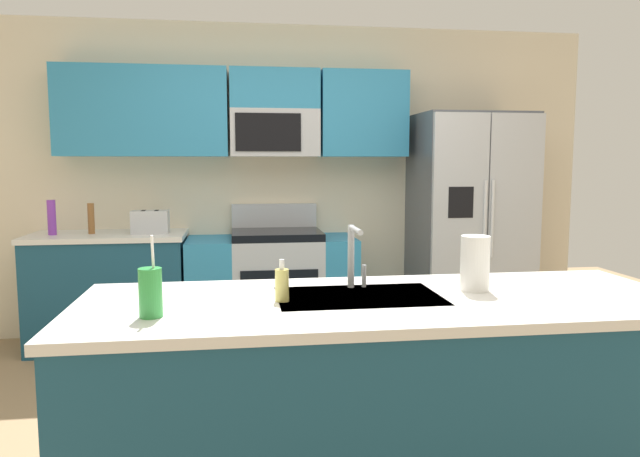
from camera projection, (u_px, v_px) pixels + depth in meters
name	position (u px, v px, depth m)	size (l,w,h in m)	color
ground_plane	(328.00, 437.00, 3.13)	(9.00, 9.00, 0.00)	#997A56
kitchen_wall_unit	(274.00, 160.00, 4.99)	(5.20, 0.43, 2.60)	beige
back_counter	(110.00, 290.00, 4.64)	(1.19, 0.63, 0.90)	navy
range_oven	(272.00, 286.00, 4.83)	(1.36, 0.61, 1.10)	#B7BABF
refrigerator	(469.00, 225.00, 4.93)	(0.90, 0.76, 1.85)	#4C4F54
island_counter	(383.00, 402.00, 2.47)	(2.50, 0.91, 0.90)	navy
toaster	(150.00, 222.00, 4.58)	(0.28, 0.16, 0.18)	#B7BABF
pepper_mill	(91.00, 218.00, 4.56)	(0.05, 0.05, 0.24)	brown
bottle_purple	(52.00, 217.00, 4.49)	(0.06, 0.06, 0.27)	purple
sink_faucet	(354.00, 251.00, 2.58)	(0.08, 0.21, 0.28)	#B7BABF
drink_cup_green	(151.00, 292.00, 2.11)	(0.08, 0.08, 0.30)	green
soap_dispenser	(282.00, 284.00, 2.36)	(0.06, 0.06, 0.17)	#D8CC66
paper_towel_roll	(475.00, 263.00, 2.55)	(0.12, 0.12, 0.24)	white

